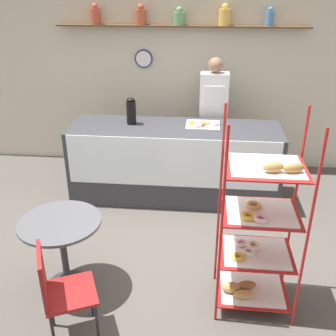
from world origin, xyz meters
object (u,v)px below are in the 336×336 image
(person_worker, at_px, (213,115))
(coffee_carafe, at_px, (131,111))
(cafe_table, at_px, (62,238))
(donut_tray_counter, at_px, (202,124))
(cafe_chair, at_px, (58,288))
(pastry_rack, at_px, (257,234))

(person_worker, bearing_deg, coffee_carafe, -153.08)
(cafe_table, distance_m, donut_tray_counter, 2.29)
(cafe_chair, xyz_separation_m, coffee_carafe, (0.12, 2.49, 0.60))
(cafe_chair, distance_m, coffee_carafe, 2.56)
(person_worker, height_order, cafe_chair, person_worker)
(cafe_table, bearing_deg, pastry_rack, -1.30)
(cafe_table, xyz_separation_m, donut_tray_counter, (1.18, 1.91, 0.44))
(person_worker, distance_m, coffee_carafe, 1.17)
(cafe_table, relative_size, coffee_carafe, 2.14)
(pastry_rack, bearing_deg, donut_tray_counter, 104.13)
(cafe_table, height_order, cafe_chair, cafe_chair)
(pastry_rack, distance_m, cafe_chair, 1.61)
(pastry_rack, distance_m, person_worker, 2.49)
(cafe_table, relative_size, cafe_chair, 0.83)
(person_worker, relative_size, cafe_table, 2.38)
(coffee_carafe, bearing_deg, cafe_table, -98.82)
(person_worker, distance_m, cafe_table, 2.78)
(pastry_rack, distance_m, cafe_table, 1.68)
(cafe_chair, height_order, coffee_carafe, coffee_carafe)
(cafe_table, xyz_separation_m, cafe_chair, (0.17, -0.59, -0.02))
(pastry_rack, height_order, cafe_chair, pastry_rack)
(pastry_rack, relative_size, person_worker, 1.02)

